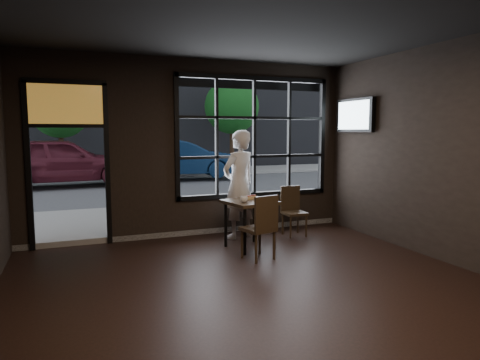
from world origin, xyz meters
name	(u,v)px	position (x,y,z in m)	size (l,w,h in m)	color
floor	(280,308)	(0.00, 0.00, -0.01)	(6.00, 7.00, 0.02)	black
ceiling	(283,2)	(0.00, 0.00, 3.21)	(6.00, 7.00, 0.02)	black
window_frame	(254,137)	(1.20, 3.50, 1.80)	(3.06, 0.12, 2.28)	black
stained_transom	(66,104)	(-2.10, 3.50, 2.35)	(1.20, 0.06, 0.70)	orange
street_asphalt	(107,162)	(0.00, 24.00, -0.02)	(60.00, 41.00, 0.04)	#545456
building_across	(104,35)	(0.00, 23.00, 7.50)	(28.00, 12.00, 15.00)	#5B5956
cafe_table	(250,224)	(0.62, 2.31, 0.40)	(0.74, 0.74, 0.80)	black
chair_near	(258,227)	(0.50, 1.72, 0.49)	(0.42, 0.42, 0.98)	black
chair_window	(295,211)	(1.71, 2.80, 0.45)	(0.39, 0.39, 0.90)	black
man	(239,184)	(0.72, 3.05, 0.97)	(0.71, 0.46, 1.94)	silver
hotdog	(251,197)	(0.68, 2.43, 0.82)	(0.20, 0.08, 0.06)	tan
cup	(244,199)	(0.46, 2.18, 0.84)	(0.12, 0.12, 0.10)	silver
tv	(355,115)	(2.93, 2.73, 2.21)	(0.12, 1.07, 0.62)	black
navy_car	(181,159)	(1.90, 12.32, 0.84)	(1.56, 4.49, 1.48)	#0B1F3D
maroon_car	(61,161)	(-2.40, 11.76, 0.91)	(1.91, 4.74, 1.62)	#521723
tree_left	(60,109)	(-2.43, 14.56, 2.78)	(2.32, 2.32, 3.95)	#332114
tree_right	(232,107)	(4.91, 14.70, 3.03)	(2.52, 2.52, 4.30)	#332114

